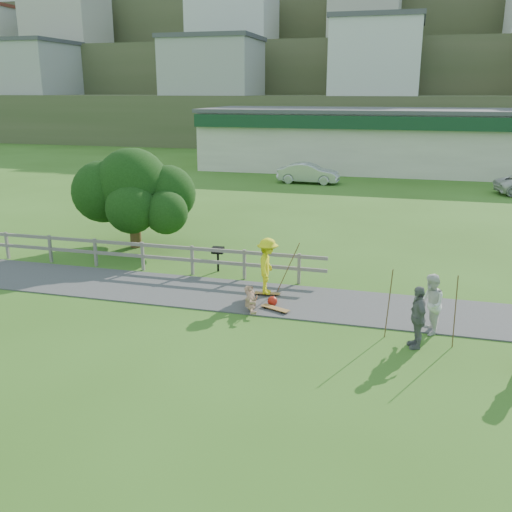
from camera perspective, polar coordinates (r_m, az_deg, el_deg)
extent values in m
plane|color=#345F1B|center=(17.71, -4.19, -5.58)|extent=(260.00, 260.00, 0.00)
cube|color=#3D3D40|center=(19.03, -2.70, -3.91)|extent=(34.00, 3.00, 0.04)
cube|color=slate|center=(25.12, -23.63, 0.98)|extent=(0.10, 0.10, 1.10)
cube|color=slate|center=(23.93, -19.88, 0.68)|extent=(0.10, 0.10, 1.10)
cube|color=slate|center=(22.86, -15.76, 0.34)|extent=(0.10, 0.10, 1.10)
cube|color=slate|center=(21.91, -11.26, -0.03)|extent=(0.10, 0.10, 1.10)
cube|color=slate|center=(21.12, -6.39, -0.43)|extent=(0.10, 0.10, 1.10)
cube|color=slate|center=(20.49, -1.17, -0.85)|extent=(0.10, 0.10, 1.10)
cube|color=slate|center=(20.04, 4.32, -1.29)|extent=(0.10, 0.10, 1.10)
cube|color=slate|center=(22.02, -12.49, 1.19)|extent=(15.00, 0.08, 0.12)
cube|color=slate|center=(22.14, -12.42, 0.07)|extent=(15.00, 0.08, 0.12)
cube|color=beige|center=(50.67, 13.71, 11.05)|extent=(32.00, 10.00, 4.80)
cube|color=#153A22|center=(45.37, 13.62, 12.79)|extent=(32.00, 0.60, 1.00)
cube|color=#4B4A4F|center=(50.53, 13.91, 13.93)|extent=(32.50, 10.50, 0.30)
cube|color=#465230|center=(70.79, 11.03, 13.04)|extent=(220.00, 14.00, 6.00)
cube|color=beige|center=(70.76, 11.33, 18.30)|extent=(10.00, 9.00, 7.00)
cube|color=#4B4A4F|center=(71.01, 11.51, 21.32)|extent=(10.40, 9.40, 0.50)
cube|color=#465230|center=(83.66, 11.92, 15.84)|extent=(220.00, 14.00, 13.00)
cube|color=beige|center=(84.25, 12.34, 22.64)|extent=(10.00, 9.00, 7.00)
cube|color=#465230|center=(96.72, 12.60, 18.18)|extent=(220.00, 14.00, 21.00)
cube|color=#465230|center=(109.94, 13.15, 20.22)|extent=(220.00, 14.00, 30.00)
cube|color=#465230|center=(124.33, 13.62, 22.00)|extent=(220.00, 14.00, 40.00)
imported|color=yellow|center=(18.67, 1.16, -1.32)|extent=(0.85, 1.30, 1.88)
imported|color=tan|center=(17.87, -0.49, -4.23)|extent=(1.79, 0.95, 0.64)
imported|color=silver|center=(16.57, 17.05, -4.65)|extent=(0.79, 0.94, 1.72)
imported|color=slate|center=(15.61, 15.85, -5.88)|extent=(0.67, 1.07, 1.71)
imported|color=#BABBC2|center=(42.35, 5.26, 8.24)|extent=(4.49, 1.62, 1.47)
sphere|color=red|center=(18.10, 1.65, -4.51)|extent=(0.32, 0.32, 0.32)
cylinder|color=brown|center=(18.90, 3.22, -1.02)|extent=(0.03, 0.03, 1.94)
cylinder|color=brown|center=(15.96, 13.13, -4.67)|extent=(0.03, 0.03, 1.98)
cylinder|color=brown|center=(15.83, 19.29, -5.29)|extent=(0.03, 0.03, 2.01)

